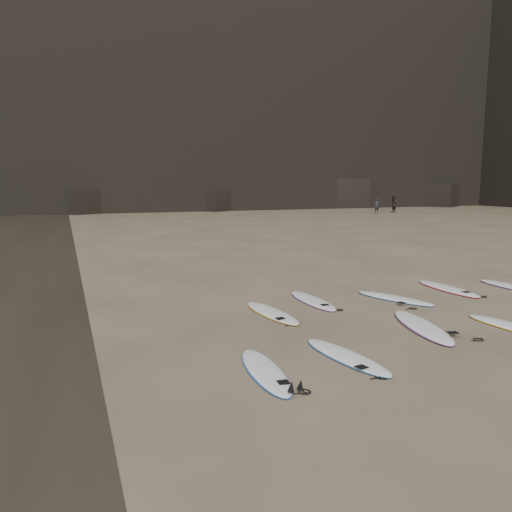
{
  "coord_description": "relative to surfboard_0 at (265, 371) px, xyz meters",
  "views": [
    {
      "loc": [
        -7.41,
        -8.25,
        3.19
      ],
      "look_at": [
        -3.35,
        2.3,
        1.5
      ],
      "focal_mm": 35.0,
      "sensor_mm": 36.0,
      "label": 1
    }
  ],
  "objects": [
    {
      "name": "surfboard_5",
      "position": [
        1.57,
        3.42,
        0.0
      ],
      "size": [
        0.8,
        2.42,
        0.09
      ],
      "primitive_type": "ellipsoid",
      "rotation": [
        0.0,
        0.0,
        0.1
      ],
      "color": "white",
      "rests_on": "ground"
    },
    {
      "name": "surfboard_8",
      "position": [
        7.53,
        4.08,
        0.01
      ],
      "size": [
        0.66,
        2.53,
        0.09
      ],
      "primitive_type": "ellipsoid",
      "rotation": [
        0.0,
        0.0,
        -0.02
      ],
      "color": "white",
      "rests_on": "ground"
    },
    {
      "name": "surfboard_1",
      "position": [
        1.65,
        0.12,
        0.0
      ],
      "size": [
        0.86,
        2.33,
        0.08
      ],
      "primitive_type": "ellipsoid",
      "rotation": [
        0.0,
        0.0,
        0.14
      ],
      "color": "white",
      "rests_on": "ground"
    },
    {
      "name": "ground",
      "position": [
        4.4,
        0.84,
        -0.04
      ],
      "size": [
        240.0,
        240.0,
        0.0
      ],
      "primitive_type": "plane",
      "color": "#897559",
      "rests_on": "ground"
    },
    {
      "name": "surfboard_2",
      "position": [
        4.19,
        1.16,
        0.01
      ],
      "size": [
        1.31,
        2.74,
        0.1
      ],
      "primitive_type": "ellipsoid",
      "rotation": [
        0.0,
        0.0,
        -0.26
      ],
      "color": "white",
      "rests_on": "ground"
    },
    {
      "name": "surfboard_0",
      "position": [
        0.0,
        0.0,
        0.0
      ],
      "size": [
        0.73,
        2.27,
        0.08
      ],
      "primitive_type": "ellipsoid",
      "rotation": [
        0.0,
        0.0,
        -0.09
      ],
      "color": "white",
      "rests_on": "ground"
    },
    {
      "name": "surfboard_7",
      "position": [
        5.29,
        3.62,
        0.0
      ],
      "size": [
        1.39,
        2.38,
        0.08
      ],
      "primitive_type": "ellipsoid",
      "rotation": [
        0.0,
        0.0,
        0.38
      ],
      "color": "white",
      "rests_on": "ground"
    },
    {
      "name": "person_a",
      "position": [
        26.76,
        35.66,
        0.72
      ],
      "size": [
        0.6,
        0.44,
        1.53
      ],
      "primitive_type": "imported",
      "rotation": [
        0.0,
        0.0,
        6.14
      ],
      "color": "black",
      "rests_on": "ground"
    },
    {
      "name": "person_b",
      "position": [
        28.94,
        35.89,
        0.83
      ],
      "size": [
        0.66,
        0.84,
        1.73
      ],
      "primitive_type": "imported",
      "rotation": [
        0.0,
        0.0,
        4.71
      ],
      "color": "black",
      "rests_on": "ground"
    },
    {
      "name": "headland",
      "position": [
        28.24,
        49.62,
        20.98
      ],
      "size": [
        170.0,
        101.0,
        63.47
      ],
      "color": "black",
      "rests_on": "ground"
    },
    {
      "name": "surfboard_6",
      "position": [
        3.07,
        4.19,
        0.0
      ],
      "size": [
        0.59,
        2.37,
        0.09
      ],
      "primitive_type": "ellipsoid",
      "rotation": [
        0.0,
        0.0,
        -0.01
      ],
      "color": "white",
      "rests_on": "ground"
    }
  ]
}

